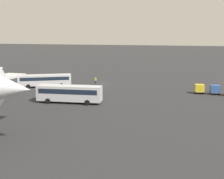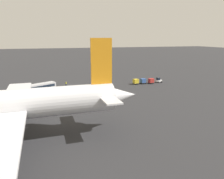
{
  "view_description": "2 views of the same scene",
  "coord_description": "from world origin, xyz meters",
  "views": [
    {
      "loc": [
        -25.04,
        69.29,
        12.54
      ],
      "look_at": [
        -8.98,
        20.15,
        2.58
      ],
      "focal_mm": 45.0,
      "sensor_mm": 36.0,
      "label": 1
    },
    {
      "loc": [
        9.67,
        82.99,
        17.99
      ],
      "look_at": [
        -10.03,
        21.02,
        2.38
      ],
      "focal_mm": 35.0,
      "sensor_mm": 36.0,
      "label": 2
    }
  ],
  "objects": [
    {
      "name": "ground_plane",
      "position": [
        0.0,
        0.0,
        0.0
      ],
      "size": [
        600.0,
        600.0,
        0.0
      ],
      "primitive_type": "plane",
      "color": "#2D2D30"
    },
    {
      "name": "airplane",
      "position": [
        16.74,
        44.28,
        6.73
      ],
      "size": [
        49.07,
        41.94,
        17.89
      ],
      "rotation": [
        0.0,
        0.0,
        0.01
      ],
      "color": "silver",
      "rests_on": "ground"
    },
    {
      "name": "shuttle_bus_near",
      "position": [
        12.06,
        9.24,
        1.84
      ],
      "size": [
        12.45,
        8.55,
        3.05
      ],
      "rotation": [
        0.0,
        0.0,
        0.51
      ],
      "color": "silver",
      "rests_on": "ground"
    },
    {
      "name": "shuttle_bus_far",
      "position": [
        -1.3,
        22.58,
        1.97
      ],
      "size": [
        12.5,
        4.45,
        3.3
      ],
      "rotation": [
        0.0,
        0.0,
        0.15
      ],
      "color": "silver",
      "rests_on": "ground"
    },
    {
      "name": "baggage_tug",
      "position": [
        -34.87,
        5.6,
        0.94
      ],
      "size": [
        2.59,
        1.98,
        2.1
      ],
      "rotation": [
        0.0,
        0.0,
        0.17
      ],
      "color": "white",
      "rests_on": "ground"
    },
    {
      "name": "worker_person",
      "position": [
        1.83,
        1.04,
        0.87
      ],
      "size": [
        0.38,
        0.38,
        1.74
      ],
      "color": "#1E1E2D",
      "rests_on": "ground"
    },
    {
      "name": "cargo_cart_red",
      "position": [
        -30.92,
        6.67,
        1.19
      ],
      "size": [
        2.25,
        1.99,
        2.06
      ],
      "rotation": [
        0.0,
        0.0,
        0.17
      ],
      "color": "#38383D",
      "rests_on": "ground"
    },
    {
      "name": "cargo_cart_blue",
      "position": [
        -27.73,
        5.96,
        1.19
      ],
      "size": [
        2.25,
        1.99,
        2.06
      ],
      "rotation": [
        0.0,
        0.0,
        0.17
      ],
      "color": "#38383D",
      "rests_on": "ground"
    },
    {
      "name": "cargo_cart_yellow",
      "position": [
        -24.54,
        6.05,
        1.19
      ],
      "size": [
        2.25,
        1.99,
        2.06
      ],
      "rotation": [
        0.0,
        0.0,
        0.17
      ],
      "color": "#38383D",
      "rests_on": "ground"
    }
  ]
}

